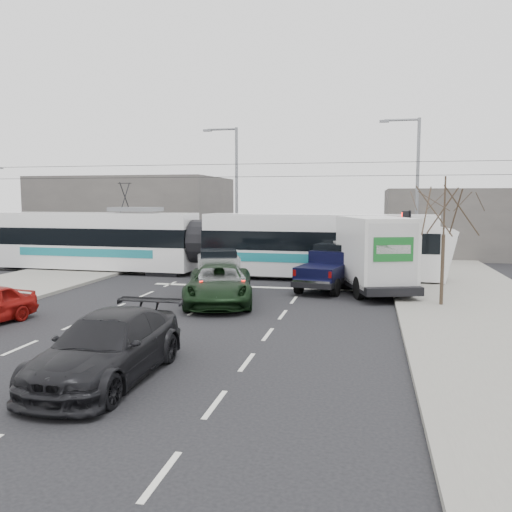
% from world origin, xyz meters
% --- Properties ---
extents(ground, '(120.00, 120.00, 0.00)m').
position_xyz_m(ground, '(0.00, 0.00, 0.00)').
color(ground, black).
rests_on(ground, ground).
extents(sidewalk_right, '(6.00, 60.00, 0.15)m').
position_xyz_m(sidewalk_right, '(9.00, 0.00, 0.07)').
color(sidewalk_right, gray).
rests_on(sidewalk_right, ground).
extents(rails, '(60.00, 1.60, 0.03)m').
position_xyz_m(rails, '(0.00, 10.00, 0.01)').
color(rails, '#33302D').
rests_on(rails, ground).
extents(building_left, '(14.00, 10.00, 6.00)m').
position_xyz_m(building_left, '(-14.00, 22.00, 3.00)').
color(building_left, '#625C59').
rests_on(building_left, ground).
extents(building_right, '(12.00, 10.00, 5.00)m').
position_xyz_m(building_right, '(12.00, 24.00, 2.50)').
color(building_right, '#625C59').
rests_on(building_right, ground).
extents(bare_tree, '(2.40, 2.40, 5.00)m').
position_xyz_m(bare_tree, '(7.60, 2.50, 3.79)').
color(bare_tree, '#47382B').
rests_on(bare_tree, ground).
extents(traffic_signal, '(0.44, 0.44, 3.60)m').
position_xyz_m(traffic_signal, '(6.47, 6.50, 2.74)').
color(traffic_signal, black).
rests_on(traffic_signal, ground).
extents(street_lamp_near, '(2.38, 0.25, 9.00)m').
position_xyz_m(street_lamp_near, '(7.31, 14.00, 5.11)').
color(street_lamp_near, slate).
rests_on(street_lamp_near, ground).
extents(street_lamp_far, '(2.38, 0.25, 9.00)m').
position_xyz_m(street_lamp_far, '(-4.19, 16.00, 5.11)').
color(street_lamp_far, slate).
rests_on(street_lamp_far, ground).
extents(catenary, '(60.00, 0.20, 7.00)m').
position_xyz_m(catenary, '(0.00, 10.00, 3.88)').
color(catenary, black).
rests_on(catenary, ground).
extents(tram, '(25.44, 3.63, 5.18)m').
position_xyz_m(tram, '(-4.52, 9.50, 1.84)').
color(tram, white).
rests_on(tram, ground).
extents(silver_pickup, '(3.47, 5.76, 1.98)m').
position_xyz_m(silver_pickup, '(-1.68, 3.34, 0.99)').
color(silver_pickup, black).
rests_on(silver_pickup, ground).
extents(box_truck, '(4.35, 7.33, 3.47)m').
position_xyz_m(box_truck, '(4.86, 5.81, 1.71)').
color(box_truck, black).
rests_on(box_truck, ground).
extents(navy_pickup, '(2.85, 5.28, 2.11)m').
position_xyz_m(navy_pickup, '(2.94, 6.31, 1.04)').
color(navy_pickup, black).
rests_on(navy_pickup, ground).
extents(green_car, '(3.90, 6.15, 1.58)m').
position_xyz_m(green_car, '(-1.19, 1.58, 0.79)').
color(green_car, black).
rests_on(green_car, ground).
extents(dark_car, '(2.24, 5.40, 1.56)m').
position_xyz_m(dark_car, '(-1.23, -7.98, 0.78)').
color(dark_car, black).
rests_on(dark_car, ground).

